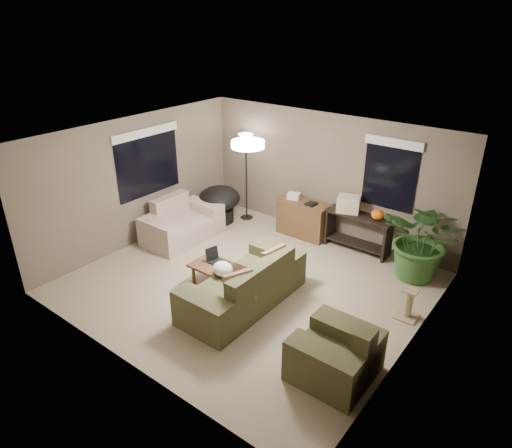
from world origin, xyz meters
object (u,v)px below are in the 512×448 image
Objects in this scene: armchair at (336,356)px; coffee_table at (220,270)px; main_sofa at (246,288)px; desk at (303,218)px; console_table at (358,230)px; floor_lamp at (246,149)px; loveseat at (181,225)px; houseplant at (423,249)px; cat_scratching_post at (408,306)px; papasan_chair at (220,202)px.

armchair reaches higher than coffee_table.
main_sofa is 2.70m from desk.
console_table is (1.19, 2.65, 0.08)m from coffee_table.
floor_lamp is (-3.93, 3.10, 1.30)m from armchair.
floor_lamp reaches higher than coffee_table.
loveseat is 4.62m from armchair.
houseplant is at bearing -11.59° from console_table.
houseplant reaches higher than loveseat.
main_sofa reaches higher than cat_scratching_post.
houseplant is at bearing 18.19° from loveseat.
main_sofa is 3.12m from houseplant.
main_sofa is 2.79m from console_table.
main_sofa is 3.20m from papasan_chair.
floor_lamp is at bearing -177.17° from console_table.
loveseat and armchair have the same top height.
loveseat is 4.66m from cat_scratching_post.
main_sofa is at bearing -127.78° from houseplant.
papasan_chair is 1.83× the size of cat_scratching_post.
coffee_table is 0.68× the size of houseplant.
armchair is 0.52× the size of floor_lamp.
armchair reaches higher than console_table.
desk is (1.89, 1.62, 0.08)m from loveseat.
console_table is 3.06m from papasan_chair.
cat_scratching_post is at bearing 2.58° from loveseat.
desk is 1.90m from floor_lamp.
console_table is at bearing 29.15° from loveseat.
armchair is 1.10× the size of papasan_chair.
console_table is at bearing 111.81° from armchair.
desk is 1.18m from console_table.
armchair is 5.17m from floor_lamp.
coffee_table is at bearing -114.13° from console_table.
desk is at bearing -175.45° from console_table.
houseplant is at bearing 102.19° from cat_scratching_post.
main_sofa is 2.20× the size of coffee_table.
loveseat is at bearing -105.23° from floor_lamp.
loveseat is at bearing -150.85° from console_table.
console_table is 2.19m from cat_scratching_post.
floor_lamp is (-2.64, -0.13, 1.16)m from console_table.
desk is (-0.59, 2.63, 0.08)m from main_sofa.
floor_lamp reaches higher than houseplant.
floor_lamp is 3.82× the size of cat_scratching_post.
console_table is at bearing 65.87° from coffee_table.
houseplant reaches higher than desk.
coffee_table is at bearing -26.49° from loveseat.
main_sofa is at bearing -150.57° from cat_scratching_post.
cat_scratching_post is (2.77, 1.15, -0.14)m from coffee_table.
coffee_table is (-0.60, 0.08, 0.06)m from main_sofa.
desk is at bearing 175.94° from houseplant.
desk is at bearing 128.19° from armchair.
armchair is 2.00× the size of cat_scratching_post.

